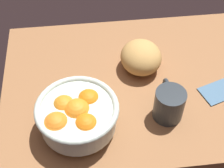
{
  "coord_description": "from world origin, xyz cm",
  "views": [
    {
      "loc": [
        -16.29,
        -65.63,
        75.01
      ],
      "look_at": [
        -9.22,
        -4.64,
        5.0
      ],
      "focal_mm": 53.6,
      "sensor_mm": 36.0,
      "label": 1
    }
  ],
  "objects_px": {
    "bread_loaf": "(141,57)",
    "napkin_folded": "(220,90)",
    "fruit_bowl": "(77,115)",
    "mug": "(169,104)"
  },
  "relations": [
    {
      "from": "napkin_folded",
      "to": "mug",
      "type": "bearing_deg",
      "value": -160.55
    },
    {
      "from": "napkin_folded",
      "to": "fruit_bowl",
      "type": "bearing_deg",
      "value": -169.04
    },
    {
      "from": "fruit_bowl",
      "to": "napkin_folded",
      "type": "relative_size",
      "value": 1.83
    },
    {
      "from": "fruit_bowl",
      "to": "mug",
      "type": "height_order",
      "value": "fruit_bowl"
    },
    {
      "from": "bread_loaf",
      "to": "napkin_folded",
      "type": "distance_m",
      "value": 0.25
    },
    {
      "from": "napkin_folded",
      "to": "bread_loaf",
      "type": "bearing_deg",
      "value": 150.47
    },
    {
      "from": "bread_loaf",
      "to": "mug",
      "type": "relative_size",
      "value": 1.06
    },
    {
      "from": "bread_loaf",
      "to": "fruit_bowl",
      "type": "bearing_deg",
      "value": -134.73
    },
    {
      "from": "bread_loaf",
      "to": "mug",
      "type": "distance_m",
      "value": 0.19
    },
    {
      "from": "fruit_bowl",
      "to": "bread_loaf",
      "type": "xyz_separation_m",
      "value": [
        0.2,
        0.2,
        -0.02
      ]
    }
  ]
}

